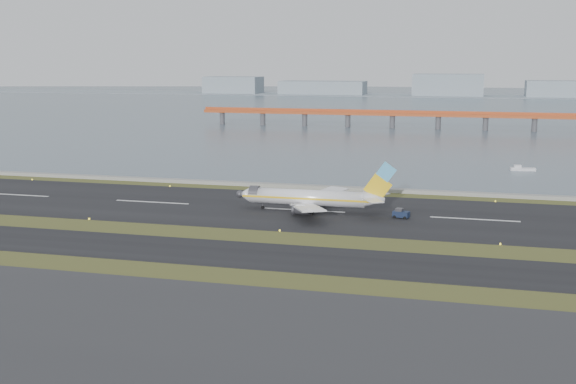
% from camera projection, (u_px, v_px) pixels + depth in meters
% --- Properties ---
extents(ground, '(1000.00, 1000.00, 0.00)m').
position_uv_depth(ground, '(270.00, 240.00, 145.79)').
color(ground, '#34491A').
rests_on(ground, ground).
extents(apron_strip, '(1000.00, 50.00, 0.10)m').
position_uv_depth(apron_strip, '(153.00, 340.00, 93.44)').
color(apron_strip, '#2F2F31').
rests_on(apron_strip, ground).
extents(taxiway_strip, '(1000.00, 18.00, 0.10)m').
position_uv_depth(taxiway_strip, '(252.00, 255.00, 134.36)').
color(taxiway_strip, black).
rests_on(taxiway_strip, ground).
extents(runway_strip, '(1000.00, 45.00, 0.10)m').
position_uv_depth(runway_strip, '(304.00, 210.00, 174.33)').
color(runway_strip, black).
rests_on(runway_strip, ground).
extents(seawall, '(1000.00, 2.50, 1.00)m').
position_uv_depth(seawall, '(329.00, 188.00, 202.80)').
color(seawall, gray).
rests_on(seawall, ground).
extents(bay_water, '(1400.00, 800.00, 1.30)m').
position_uv_depth(bay_water, '(427.00, 105.00, 583.58)').
color(bay_water, '#40505C').
rests_on(bay_water, ground).
extents(red_pier, '(260.00, 5.00, 10.20)m').
position_uv_depth(red_pier, '(438.00, 115.00, 377.44)').
color(red_pier, '#A8431C').
rests_on(red_pier, ground).
extents(far_shoreline, '(1400.00, 80.00, 60.50)m').
position_uv_depth(far_shoreline, '(452.00, 90.00, 731.38)').
color(far_shoreline, '#87959F').
rests_on(far_shoreline, ground).
extents(airliner, '(38.52, 32.89, 12.80)m').
position_uv_depth(airliner, '(313.00, 198.00, 172.15)').
color(airliner, white).
rests_on(airliner, ground).
extents(pushback_tug, '(4.01, 2.87, 2.32)m').
position_uv_depth(pushback_tug, '(401.00, 214.00, 165.51)').
color(pushback_tug, '#15203A').
rests_on(pushback_tug, ground).
extents(workboat_near, '(8.19, 3.29, 1.94)m').
position_uv_depth(workboat_near, '(522.00, 169.00, 237.10)').
color(workboat_near, silver).
rests_on(workboat_near, ground).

